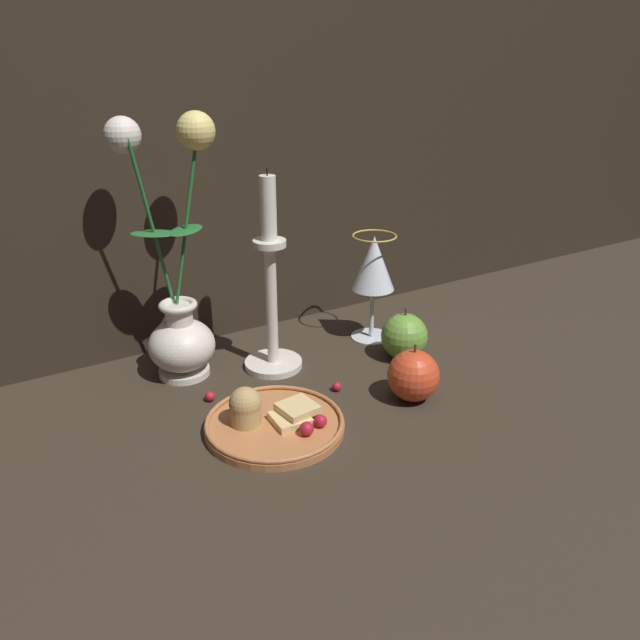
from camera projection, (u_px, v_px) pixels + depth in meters
ground_plane at (306, 391)px, 0.93m from camera, size 2.40×2.40×0.00m
vase at (178, 300)px, 0.94m from camera, size 0.15×0.10×0.39m
plate_with_pastries at (271, 420)px, 0.83m from camera, size 0.19×0.19×0.06m
wine_glass at (373, 267)px, 1.06m from camera, size 0.07×0.07×0.19m
candlestick at (271, 300)px, 0.96m from camera, size 0.09×0.09×0.32m
apple_beside_vase at (413, 376)px, 0.90m from camera, size 0.08×0.08×0.09m
apple_near_glass at (404, 336)px, 1.02m from camera, size 0.08×0.08×0.09m
berry_near_plate at (210, 396)px, 0.90m from camera, size 0.01×0.01×0.01m
berry_front_center at (397, 370)px, 0.98m from camera, size 0.02×0.02×0.02m
berry_by_glass_stem at (337, 387)px, 0.93m from camera, size 0.01×0.01×0.01m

